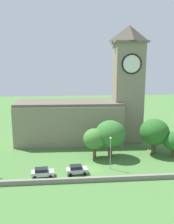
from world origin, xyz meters
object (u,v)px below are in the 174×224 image
Objects in this scene: car_white at (42,172)px; car_silver at (77,170)px; tree_riverside_west at (154,132)px; church at (88,109)px; streetlamp_west_mid at (110,148)px; tree_by_tower at (95,139)px; tree_riverside_east at (110,134)px; tree_churchyard at (174,141)px.

car_white is 1.03× the size of car_silver.
car_white is 0.52× the size of tree_riverside_west.
church is 19.55m from tree_riverside_west.
tree_by_tower is (-2.57, 6.28, 0.04)m from streetlamp_west_mid.
tree_riverside_east is at bearing 45.28° from car_silver.
tree_by_tower is 3.90m from tree_riverside_east.
church is 14.15m from tree_riverside_east.
tree_riverside_west is at bearing 5.75° from tree_by_tower.
car_silver is at bearing -119.83° from tree_by_tower.
tree_by_tower is at bearing 112.24° from streetlamp_west_mid.
streetlamp_west_mid reaches higher than tree_churchyard.
car_white is 14.79m from tree_by_tower.
tree_riverside_west is (19.32, 9.49, 4.63)m from car_silver.
streetlamp_west_mid is 0.98× the size of tree_by_tower.
tree_by_tower is (4.59, 8.01, 3.80)m from car_silver.
tree_riverside_east is at bearing -73.07° from church.
tree_churchyard is (18.88, -14.47, -5.21)m from church.
tree_riverside_east is 15.05m from tree_churchyard.
church is 4.07× the size of tree_riverside_west.
tree_by_tower is at bearing -173.51° from tree_riverside_east.
car_silver is 9.99m from tree_by_tower.
church is 8.13× the size of car_silver.
tree_churchyard is (23.24, 7.09, 3.01)m from car_silver.
tree_by_tower is at bearing 177.16° from tree_churchyard.
tree_riverside_east reaches higher than tree_churchyard.
car_silver is 0.50× the size of tree_riverside_west.
tree_by_tower is 18.69m from tree_churchyard.
car_silver is 0.71× the size of tree_churchyard.
car_white is at bearing -165.54° from tree_churchyard.
church reaches higher than tree_riverside_west.
streetlamp_west_mid is 16.97m from tree_churchyard.
tree_churchyard is at bearing -5.19° from tree_riverside_east.
tree_riverside_west is at bearing -38.89° from church.
car_white is (-11.13, -22.21, -8.24)m from church.
streetlamp_west_mid is at bearing 9.70° from car_white.
tree_riverside_west is at bearing 26.17° from car_silver.
tree_riverside_east reaches higher than tree_by_tower.
tree_churchyard is (14.89, -1.35, -1.74)m from tree_riverside_east.
tree_by_tower is (0.23, -13.55, -4.43)m from church.
streetlamp_west_mid reaches higher than car_silver.
church is at bearing 106.93° from tree_riverside_east.
church is 4.99× the size of tree_by_tower.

